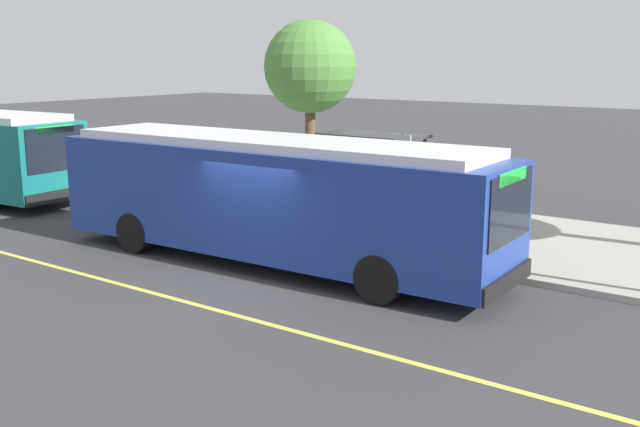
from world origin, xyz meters
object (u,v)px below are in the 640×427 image
object	(u,v)px
route_sign_post	(402,175)
pedestrian_commuter	(417,199)
waiting_bench	(381,203)
transit_bus_main	(272,195)

from	to	relation	value
route_sign_post	pedestrian_commuter	bearing A→B (deg)	102.32
waiting_bench	route_sign_post	xyz separation A→B (m)	(1.99, -2.38, 1.32)
transit_bus_main	pedestrian_commuter	world-z (taller)	transit_bus_main
transit_bus_main	waiting_bench	bearing A→B (deg)	89.97
route_sign_post	pedestrian_commuter	world-z (taller)	route_sign_post
transit_bus_main	pedestrian_commuter	bearing A→B (deg)	66.32
waiting_bench	pedestrian_commuter	world-z (taller)	pedestrian_commuter
transit_bus_main	route_sign_post	world-z (taller)	same
waiting_bench	route_sign_post	bearing A→B (deg)	-50.10
waiting_bench	pedestrian_commuter	size ratio (longest dim) A/B	0.95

